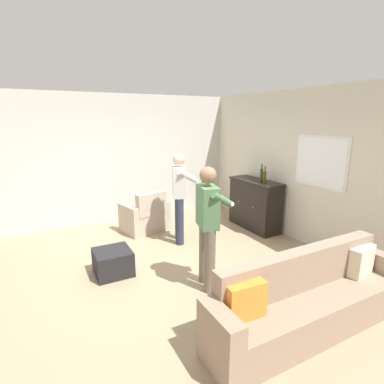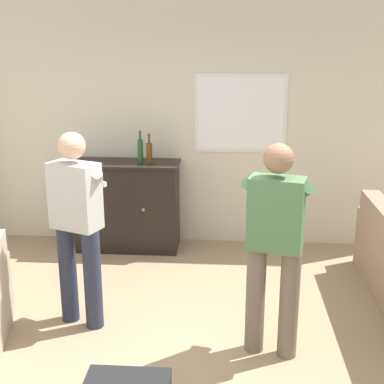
{
  "view_description": "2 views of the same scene",
  "coord_description": "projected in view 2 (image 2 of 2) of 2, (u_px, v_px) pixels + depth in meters",
  "views": [
    {
      "loc": [
        3.99,
        -1.7,
        2.27
      ],
      "look_at": [
        0.09,
        0.36,
        1.19
      ],
      "focal_mm": 28.0,
      "sensor_mm": 36.0,
      "label": 1
    },
    {
      "loc": [
        0.42,
        -3.51,
        2.41
      ],
      "look_at": [
        0.15,
        0.39,
        1.26
      ],
      "focal_mm": 50.0,
      "sensor_mm": 36.0,
      "label": 2
    }
  ],
  "objects": [
    {
      "name": "person_standing_left",
      "position": [
        78.0,
        221.0,
        4.41
      ],
      "size": [
        0.52,
        0.52,
        1.68
      ],
      "color": "#282D42",
      "rests_on": "ground"
    },
    {
      "name": "bottle_wine_green",
      "position": [
        140.0,
        150.0,
        5.95
      ],
      "size": [
        0.06,
        0.06,
        0.36
      ],
      "color": "#1E4C23",
      "rests_on": "sideboard_cabinet"
    },
    {
      "name": "wall_back_with_window",
      "position": [
        194.0,
        125.0,
        6.21
      ],
      "size": [
        5.2,
        0.15,
        2.8
      ],
      "color": "beige",
      "rests_on": "ground"
    },
    {
      "name": "sideboard_cabinet",
      "position": [
        126.0,
        206.0,
        6.17
      ],
      "size": [
        1.24,
        0.49,
        1.03
      ],
      "color": "black",
      "rests_on": "ground"
    },
    {
      "name": "ground",
      "position": [
        169.0,
        365.0,
        4.06
      ],
      "size": [
        10.4,
        10.4,
        0.0
      ],
      "primitive_type": "plane",
      "color": "#9E8466"
    },
    {
      "name": "person_standing_right",
      "position": [
        275.0,
        241.0,
        3.98
      ],
      "size": [
        0.54,
        0.51,
        1.68
      ],
      "color": "#6B6051",
      "rests_on": "ground"
    },
    {
      "name": "bottle_liquor_amber",
      "position": [
        149.0,
        152.0,
        5.95
      ],
      "size": [
        0.06,
        0.06,
        0.33
      ],
      "color": "#593314",
      "rests_on": "sideboard_cabinet"
    }
  ]
}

